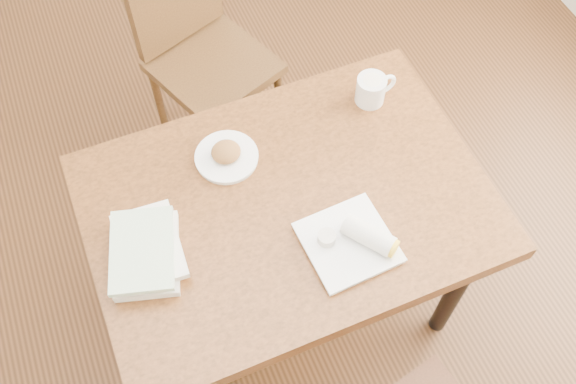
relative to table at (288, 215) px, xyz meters
name	(u,v)px	position (x,y,z in m)	size (l,w,h in m)	color
ground	(288,298)	(0.00, 0.00, -0.67)	(4.00, 5.00, 0.01)	#472814
table	(288,215)	(0.00, 0.00, 0.00)	(1.18, 0.84, 0.75)	brown
chair_far	(198,42)	(0.00, 0.92, -0.12)	(0.54, 0.54, 0.95)	#4B3115
plate_scone	(226,155)	(-0.12, 0.21, 0.10)	(0.20, 0.20, 0.06)	white
coffee_mug	(372,89)	(0.40, 0.25, 0.13)	(0.14, 0.10, 0.10)	white
plate_burrito	(355,241)	(0.12, -0.21, 0.11)	(0.25, 0.25, 0.08)	white
book_stack	(146,251)	(-0.43, -0.02, 0.12)	(0.25, 0.30, 0.07)	white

